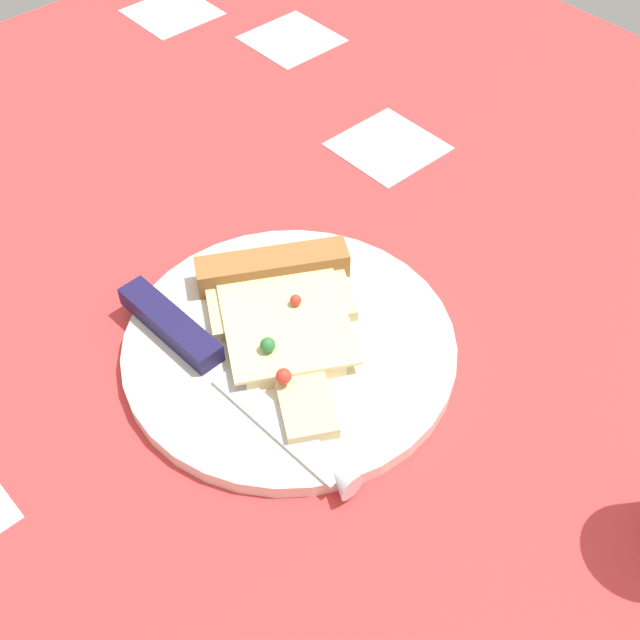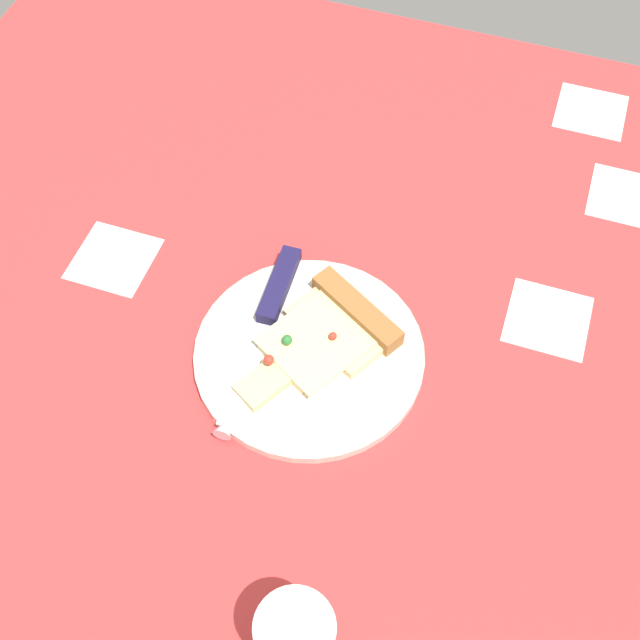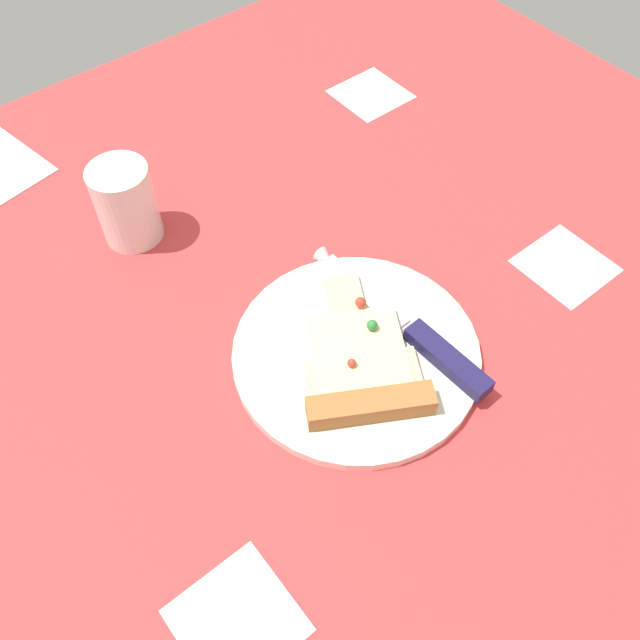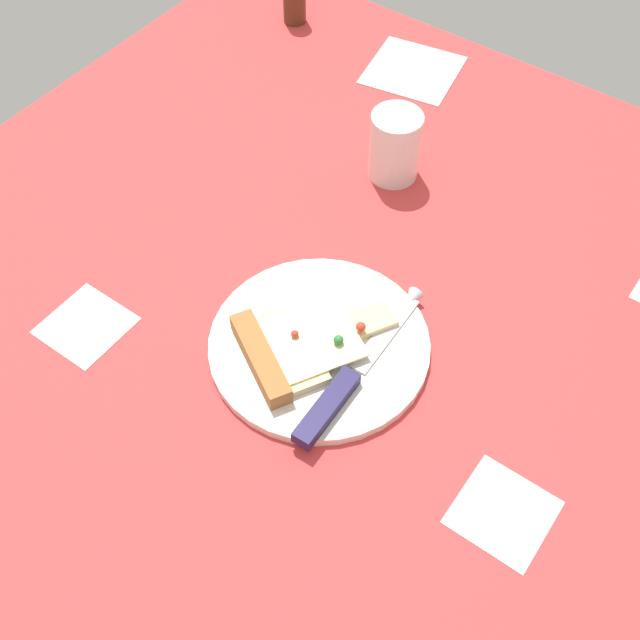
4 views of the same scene
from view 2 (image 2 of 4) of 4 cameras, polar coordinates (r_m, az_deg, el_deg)
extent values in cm
cube|color=#D13838|center=(91.06, -1.72, -3.33)|extent=(121.30, 121.30, 3.00)
cube|color=white|center=(120.13, 18.12, 13.43)|extent=(9.00, 9.00, 0.20)
cube|color=white|center=(100.58, -13.99, 4.06)|extent=(9.00, 9.00, 0.20)
cube|color=white|center=(110.52, 20.31, 7.89)|extent=(9.00, 9.00, 0.20)
cube|color=white|center=(96.11, 15.38, 0.01)|extent=(9.00, 9.00, 0.20)
cylinder|color=silver|center=(89.46, -0.75, -2.40)|extent=(24.88, 24.88, 1.17)
cube|color=beige|center=(89.95, 1.16, -0.60)|extent=(10.68, 12.53, 1.00)
cube|color=beige|center=(88.04, -1.49, -2.59)|extent=(8.44, 9.03, 1.00)
cube|color=beige|center=(86.57, -4.01, -4.47)|extent=(6.30, 5.71, 1.00)
cube|color=#F2E099|center=(88.32, -0.27, -1.45)|extent=(13.25, 12.96, 0.30)
cube|color=#9E6633|center=(90.62, 2.57, 0.67)|extent=(8.22, 11.70, 2.20)
sphere|color=red|center=(87.96, 0.89, -1.11)|extent=(0.87, 0.87, 0.87)
sphere|color=red|center=(86.45, -3.54, -2.75)|extent=(1.12, 1.12, 1.12)
sphere|color=#2D7A38|center=(87.62, -2.28, -1.38)|extent=(1.13, 1.13, 1.13)
cube|color=silver|center=(87.56, -5.22, -3.95)|extent=(12.07, 2.47, 0.30)
cone|color=silver|center=(85.06, -6.56, -7.32)|extent=(2.08, 2.08, 2.00)
cube|color=#1E1947|center=(92.97, -2.82, 2.43)|extent=(10.08, 2.59, 1.60)
camera|label=1|loc=(0.52, -43.29, 4.86)|focal=47.04mm
camera|label=3|loc=(0.74, 32.85, 35.06)|focal=38.56mm
camera|label=4|loc=(0.97, -16.85, 53.74)|focal=45.19mm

